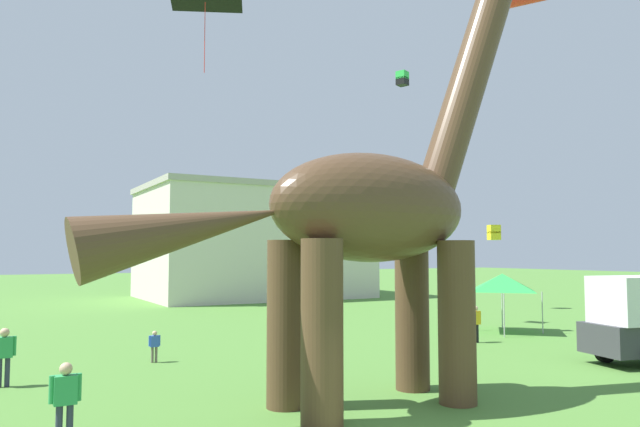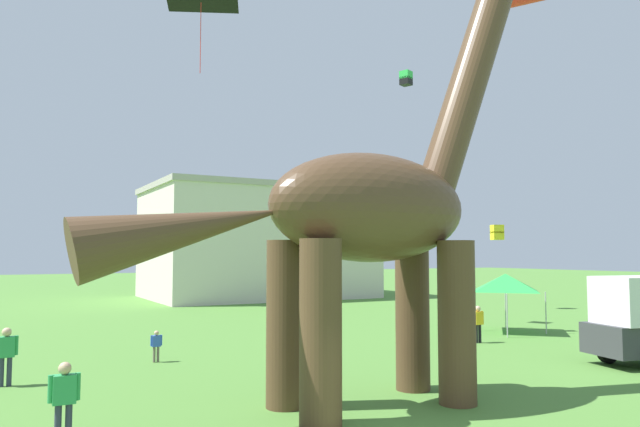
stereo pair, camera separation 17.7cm
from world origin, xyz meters
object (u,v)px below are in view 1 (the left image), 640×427
at_px(festival_canopy_tent, 502,282).
at_px(kite_mid_left, 494,232).
at_px(person_far_spectator, 154,343).
at_px(kite_high_left, 427,166).
at_px(dinosaur_sculpture, 369,208).
at_px(person_vendor_side, 4,351).
at_px(person_photographer, 65,395).
at_px(kite_mid_right, 402,79).
at_px(person_strolling_adult, 475,320).

bearing_deg(festival_canopy_tent, kite_mid_left, 122.11).
bearing_deg(person_far_spectator, kite_high_left, 173.44).
height_order(dinosaur_sculpture, person_far_spectator, dinosaur_sculpture).
bearing_deg(dinosaur_sculpture, person_vendor_side, 170.19).
relative_size(person_photographer, kite_mid_right, 1.67).
distance_m(dinosaur_sculpture, kite_mid_left, 16.86).
height_order(kite_high_left, kite_mid_left, kite_high_left).
relative_size(person_strolling_adult, person_photographer, 0.96).
xyz_separation_m(kite_mid_right, kite_mid_left, (-3.11, -11.75, -11.74)).
distance_m(person_vendor_side, kite_mid_right, 33.11).
distance_m(person_far_spectator, kite_mid_left, 18.10).
distance_m(person_far_spectator, person_vendor_side, 5.34).
height_order(person_photographer, person_vendor_side, person_vendor_side).
distance_m(person_strolling_adult, festival_canopy_tent, 4.58).
relative_size(festival_canopy_tent, kite_high_left, 2.19).
relative_size(dinosaur_sculpture, kite_mid_left, 18.58).
relative_size(person_photographer, kite_mid_left, 2.20).
height_order(dinosaur_sculpture, person_vendor_side, dinosaur_sculpture).
distance_m(person_far_spectator, kite_high_left, 19.33).
relative_size(festival_canopy_tent, kite_mid_left, 4.01).
relative_size(person_far_spectator, festival_canopy_tent, 0.37).
xyz_separation_m(dinosaur_sculpture, person_strolling_adult, (10.46, 6.95, -4.26)).
distance_m(festival_canopy_tent, kite_mid_left, 2.62).
height_order(person_photographer, festival_canopy_tent, festival_canopy_tent).
bearing_deg(person_vendor_side, festival_canopy_tent, -83.17).
bearing_deg(kite_mid_right, dinosaur_sculpture, -129.31).
height_order(dinosaur_sculpture, person_photographer, dinosaur_sculpture).
xyz_separation_m(dinosaur_sculpture, kite_mid_right, (17.20, 21.01, 11.61)).
bearing_deg(festival_canopy_tent, kite_high_left, 101.52).
height_order(kite_mid_right, kite_mid_left, kite_mid_right).
bearing_deg(person_photographer, person_vendor_side, 46.17).
bearing_deg(kite_mid_right, person_vendor_side, -151.86).
xyz_separation_m(person_far_spectator, kite_mid_right, (20.66, 11.86, 16.18)).
distance_m(dinosaur_sculpture, person_strolling_adult, 13.26).
bearing_deg(person_strolling_adult, person_far_spectator, -71.53).
distance_m(person_strolling_adult, kite_high_left, 10.93).
bearing_deg(person_strolling_adult, festival_canopy_tent, 144.76).
bearing_deg(person_far_spectator, kite_mid_right, -171.67).
relative_size(person_strolling_adult, festival_canopy_tent, 0.53).
bearing_deg(person_vendor_side, kite_mid_right, -59.16).
bearing_deg(kite_mid_left, kite_high_left, 99.79).
xyz_separation_m(person_strolling_adult, person_vendor_side, (-18.91, 0.34, 0.06)).
xyz_separation_m(person_far_spectator, kite_high_left, (16.79, 4.49, 8.46)).
bearing_deg(dinosaur_sculpture, person_photographer, -152.49).
bearing_deg(person_photographer, festival_canopy_tent, -30.79).
distance_m(kite_mid_right, kite_mid_left, 16.90).
height_order(person_far_spectator, person_vendor_side, person_vendor_side).
bearing_deg(kite_mid_right, kite_mid_left, -104.82).
bearing_deg(kite_mid_left, festival_canopy_tent, -57.89).
bearing_deg(kite_mid_right, festival_canopy_tent, -103.53).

